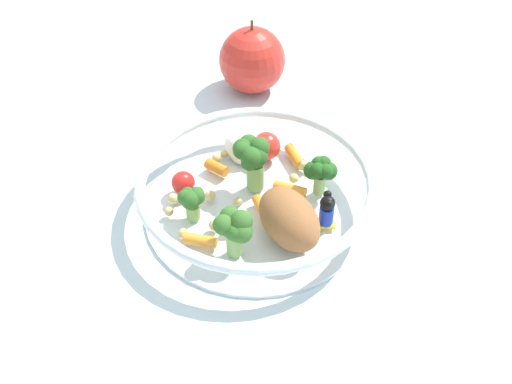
{
  "coord_description": "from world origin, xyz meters",
  "views": [
    {
      "loc": [
        -0.35,
        -0.25,
        0.43
      ],
      "look_at": [
        0.01,
        -0.01,
        0.02
      ],
      "focal_mm": 41.67,
      "sensor_mm": 36.0,
      "label": 1
    }
  ],
  "objects": [
    {
      "name": "ground_plane",
      "position": [
        0.0,
        0.0,
        0.0
      ],
      "size": [
        2.4,
        2.4,
        0.0
      ],
      "primitive_type": "plane",
      "color": "silver"
    },
    {
      "name": "food_container",
      "position": [
        0.01,
        -0.01,
        0.03
      ],
      "size": [
        0.24,
        0.24,
        0.07
      ],
      "color": "white",
      "rests_on": "ground_plane"
    },
    {
      "name": "loose_apple",
      "position": [
        0.19,
        0.11,
        0.04
      ],
      "size": [
        0.08,
        0.08,
        0.09
      ],
      "color": "red",
      "rests_on": "ground_plane"
    }
  ]
}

